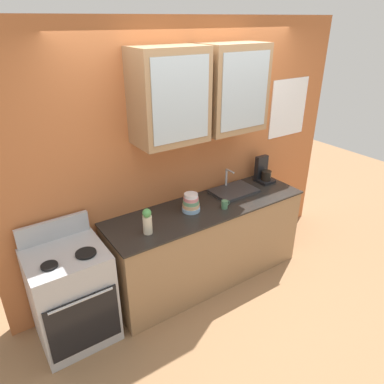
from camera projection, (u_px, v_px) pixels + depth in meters
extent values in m
plane|color=#936B47|center=(206.00, 276.00, 3.97)|extent=(10.00, 10.00, 0.00)
cube|color=#B76638|center=(188.00, 156.00, 3.67)|extent=(3.88, 0.10, 2.61)
cube|color=#93704C|center=(169.00, 96.00, 3.02)|extent=(0.63, 0.38, 0.80)
cube|color=#9EADB7|center=(181.00, 100.00, 2.88)|extent=(0.53, 0.01, 0.68)
cube|color=#93704C|center=(231.00, 88.00, 3.37)|extent=(0.63, 0.38, 0.80)
cube|color=#9EADB7|center=(245.00, 91.00, 3.22)|extent=(0.53, 0.01, 0.68)
cube|color=white|center=(288.00, 108.00, 4.18)|extent=(0.57, 0.01, 0.66)
cube|color=#93704C|center=(207.00, 244.00, 3.78)|extent=(2.09, 0.61, 0.87)
cube|color=black|center=(208.00, 207.00, 3.59)|extent=(2.12, 0.63, 0.02)
cube|color=#ADAFB5|center=(72.00, 296.00, 3.06)|extent=(0.63, 0.56, 0.88)
cube|color=black|center=(85.00, 324.00, 2.88)|extent=(0.58, 0.01, 0.53)
cylinder|color=#ADAFB5|center=(82.00, 301.00, 2.74)|extent=(0.50, 0.02, 0.02)
cube|color=#ADAFB5|center=(53.00, 230.00, 3.02)|extent=(0.60, 0.04, 0.18)
cylinder|color=black|center=(49.00, 266.00, 2.71)|extent=(0.13, 0.13, 0.02)
cylinder|color=black|center=(86.00, 253.00, 2.85)|extent=(0.17, 0.17, 0.02)
cube|color=#2D2D30|center=(234.00, 191.00, 3.87)|extent=(0.47, 0.33, 0.03)
cylinder|color=#ADAFB5|center=(226.00, 177.00, 3.92)|extent=(0.02, 0.02, 0.19)
cylinder|color=#ADAFB5|center=(230.00, 171.00, 3.83)|extent=(0.02, 0.12, 0.02)
cylinder|color=#8CB7E0|center=(191.00, 209.00, 3.49)|extent=(0.18, 0.18, 0.04)
cylinder|color=#E0AD7F|center=(191.00, 206.00, 3.48)|extent=(0.17, 0.17, 0.05)
cylinder|color=#669972|center=(191.00, 202.00, 3.46)|extent=(0.16, 0.16, 0.05)
cylinder|color=#D87F84|center=(191.00, 199.00, 3.45)|extent=(0.15, 0.15, 0.05)
cylinder|color=white|center=(191.00, 196.00, 3.43)|extent=(0.13, 0.13, 0.04)
cylinder|color=beige|center=(148.00, 225.00, 3.10)|extent=(0.08, 0.08, 0.17)
sphere|color=#4C994C|center=(147.00, 213.00, 3.05)|extent=(0.08, 0.08, 0.08)
cylinder|color=#4C7F59|center=(225.00, 204.00, 3.53)|extent=(0.07, 0.07, 0.08)
torus|color=#4C7F59|center=(228.00, 203.00, 3.55)|extent=(0.05, 0.01, 0.05)
cube|color=black|center=(264.00, 181.00, 4.11)|extent=(0.17, 0.20, 0.03)
cylinder|color=black|center=(266.00, 175.00, 4.07)|extent=(0.11, 0.11, 0.11)
cube|color=black|center=(261.00, 167.00, 4.10)|extent=(0.15, 0.06, 0.26)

